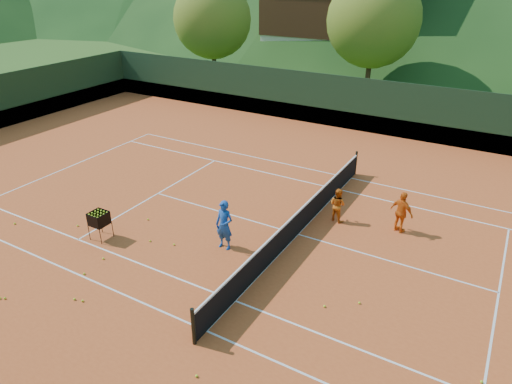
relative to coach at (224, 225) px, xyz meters
The scene contains 27 objects.
ground 2.78m from the coach, 48.55° to the left, with size 400.00×400.00×0.00m, color #294C17.
clay_court 2.78m from the coach, 48.55° to the left, with size 40.00×24.00×0.02m, color #BA491E.
coach is the anchor object (origin of this frame).
student_a 4.42m from the coach, 54.76° to the left, with size 0.62×0.48×1.28m, color #D35D12.
student_b 6.20m from the coach, 39.76° to the left, with size 0.89×0.37×1.52m, color orange.
tennis_ball_0 3.58m from the coach, behind, with size 0.07×0.07×0.07m, color #C2EE27.
tennis_ball_2 4.55m from the coach, 130.14° to the right, with size 0.07×0.07×0.07m, color #C2EE27.
tennis_ball_3 1.92m from the coach, 153.97° to the right, with size 0.07×0.07×0.07m, color #C2EE27.
tennis_ball_4 2.73m from the coach, 157.59° to the right, with size 0.07×0.07×0.07m, color #C2EE27.
tennis_ball_5 5.65m from the coach, 164.10° to the right, with size 0.07×0.07×0.07m, color #C2EE27.
tennis_ball_6 4.96m from the coach, 116.49° to the right, with size 0.07×0.07×0.07m, color #C2EE27.
tennis_ball_10 6.80m from the coach, 126.80° to the right, with size 0.07×0.07×0.07m, color #C2EE27.
tennis_ball_11 7.96m from the coach, 160.98° to the right, with size 0.07×0.07×0.07m, color #C2EE27.
tennis_ball_13 4.91m from the coach, ahead, with size 0.07×0.07×0.07m, color #C2EE27.
tennis_ball_14 4.27m from the coach, 15.57° to the right, with size 0.07×0.07×0.07m, color #C2EE27.
tennis_ball_15 4.02m from the coach, 139.58° to the right, with size 0.07×0.07×0.07m, color #C2EE27.
tennis_ball_18 5.46m from the coach, 63.37° to the right, with size 0.07×0.07×0.07m, color #C2EE27.
tennis_ball_21 6.67m from the coach, 126.28° to the right, with size 0.07×0.07×0.07m, color #C2EE27.
tennis_ball_22 8.31m from the coach, 12.06° to the right, with size 0.07×0.07×0.07m, color #C2EE27.
tennis_ball_23 4.79m from the coach, 114.04° to the right, with size 0.07×0.07×0.07m, color #C2EE27.
court_lines 2.78m from the coach, 48.55° to the left, with size 23.83×11.03×0.00m.
tennis_net 2.66m from the coach, 48.55° to the left, with size 0.10×12.07×1.10m.
perimeter_fence 2.67m from the coach, 48.55° to the left, with size 40.40×24.24×3.00m.
ball_hopper 4.34m from the coach, 157.76° to the right, with size 0.57×0.57×1.00m.
chalet_left 33.37m from the coach, 104.47° to the left, with size 13.80×9.93×12.92m.
tree_a 24.86m from the coach, 125.50° to the left, with size 6.00×6.00×7.88m.
tree_b 22.51m from the coach, 95.85° to the left, with size 6.40×6.40×8.40m.
Camera 1 is at (5.59, -12.58, 8.45)m, focal length 32.00 mm.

